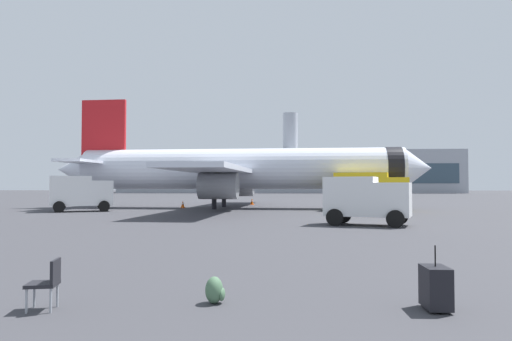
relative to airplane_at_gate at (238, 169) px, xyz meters
name	(u,v)px	position (x,y,z in m)	size (l,w,h in m)	color
airplane_at_gate	(238,169)	(0.00, 0.00, 0.00)	(35.73, 32.20, 10.50)	silver
service_truck	(81,192)	(-12.25, -6.42, -2.05)	(5.28, 4.07, 2.90)	white
fuel_truck	(371,190)	(11.58, -4.26, -1.88)	(6.40, 3.87, 3.20)	yellow
cargo_van	(366,198)	(8.82, -18.30, -2.21)	(4.81, 3.49, 2.60)	white
safety_cone_near	(395,212)	(11.92, -11.34, -3.32)	(0.44, 0.44, 0.68)	#F2590C
safety_cone_mid	(252,202)	(0.78, 7.65, -3.29)	(0.44, 0.44, 0.74)	#F2590C
safety_cone_far	(183,204)	(-5.30, 0.25, -3.32)	(0.44, 0.44, 0.69)	#F2590C
rolling_suitcase	(436,287)	(7.09, -35.35, -3.27)	(0.41, 0.64, 1.10)	black
traveller_backpack	(215,290)	(3.25, -35.15, -3.42)	(0.36, 0.40, 0.48)	#476B4C
gate_chair	(47,281)	(0.45, -35.78, -3.16)	(0.57, 0.57, 0.86)	black
terminal_building	(288,172)	(5.04, 97.50, 2.51)	(97.77, 23.71, 24.13)	#9EA3AD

